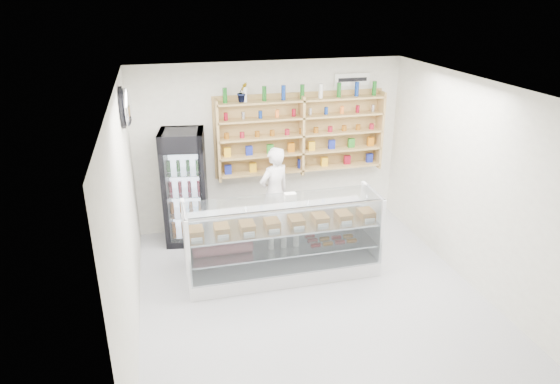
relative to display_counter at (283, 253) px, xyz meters
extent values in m
plane|color=#AAAAAF|center=(0.24, -0.72, -0.33)|extent=(5.00, 5.00, 0.00)
plane|color=white|center=(0.24, -0.72, 2.47)|extent=(5.00, 5.00, 0.00)
plane|color=white|center=(0.24, 1.78, 1.07)|extent=(4.50, 0.00, 4.50)
plane|color=white|center=(0.24, -3.22, 1.07)|extent=(4.50, 0.00, 4.50)
plane|color=white|center=(-2.01, -0.72, 1.07)|extent=(0.00, 5.00, 5.00)
plane|color=white|center=(2.49, -0.72, 1.07)|extent=(0.00, 5.00, 5.00)
cube|color=white|center=(0.00, -0.01, -0.22)|extent=(2.72, 0.77, 0.23)
cube|color=white|center=(0.00, 0.34, 0.18)|extent=(2.72, 0.05, 0.57)
cube|color=silver|center=(0.00, -0.01, 0.13)|extent=(2.61, 0.68, 0.02)
cube|color=silver|center=(0.00, -0.01, 0.46)|extent=(2.67, 0.71, 0.02)
cube|color=silver|center=(0.00, -0.38, 0.37)|extent=(2.67, 0.11, 0.95)
cube|color=silver|center=(0.00, -0.06, 0.85)|extent=(2.67, 0.54, 0.01)
imported|color=white|center=(0.17, 1.20, 0.44)|extent=(0.67, 0.57, 1.55)
cube|color=black|center=(-1.24, 1.42, 0.59)|extent=(0.75, 0.74, 1.85)
cube|color=#290539|center=(-1.19, 1.12, 1.38)|extent=(0.65, 0.12, 0.26)
cube|color=silver|center=(-1.19, 1.10, 0.51)|extent=(0.55, 0.09, 1.46)
cube|color=tan|center=(-0.66, 1.62, 1.26)|extent=(0.04, 0.28, 1.33)
cube|color=tan|center=(0.74, 1.62, 1.26)|extent=(0.04, 0.28, 1.33)
cube|color=tan|center=(2.14, 1.62, 1.26)|extent=(0.04, 0.28, 1.33)
cube|color=tan|center=(0.74, 1.62, 0.67)|extent=(2.80, 0.28, 0.03)
cube|color=tan|center=(0.74, 1.62, 0.97)|extent=(2.80, 0.28, 0.03)
cube|color=tan|center=(0.74, 1.62, 1.27)|extent=(2.80, 0.28, 0.03)
cube|color=tan|center=(0.74, 1.62, 1.57)|extent=(2.80, 0.28, 0.03)
cube|color=tan|center=(0.74, 1.62, 1.85)|extent=(2.80, 0.28, 0.03)
imported|color=#1E6626|center=(-0.24, 1.62, 2.02)|extent=(0.20, 0.18, 0.31)
ellipsoid|color=silver|center=(-1.93, 0.48, 2.12)|extent=(0.15, 0.50, 0.50)
cube|color=white|center=(1.64, 1.75, 2.12)|extent=(0.62, 0.03, 0.20)
camera|label=1|loc=(-1.56, -6.08, 3.51)|focal=32.00mm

